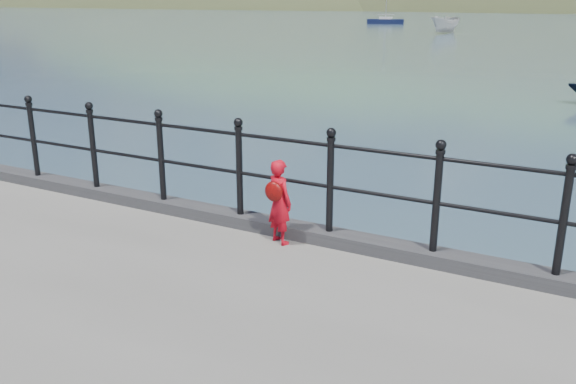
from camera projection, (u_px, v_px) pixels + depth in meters
The scene contains 6 objects.
ground at pixel (289, 303), 7.70m from camera, with size 600.00×600.00×0.00m, color #2D4251.
kerb at pixel (283, 228), 7.25m from camera, with size 60.00×0.30×0.15m, color #28282B.
railing at pixel (283, 167), 7.02m from camera, with size 18.11×0.11×1.20m.
child at pixel (279, 201), 6.86m from camera, with size 0.42×0.36×0.98m.
launch_white at pixel (445, 25), 64.32m from camera, with size 1.77×4.71×1.82m, color silver.
sailboat_left at pixel (385, 22), 86.81m from camera, with size 5.37×2.93×7.44m.
Camera 1 is at (3.27, -6.08, 3.69)m, focal length 38.00 mm.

